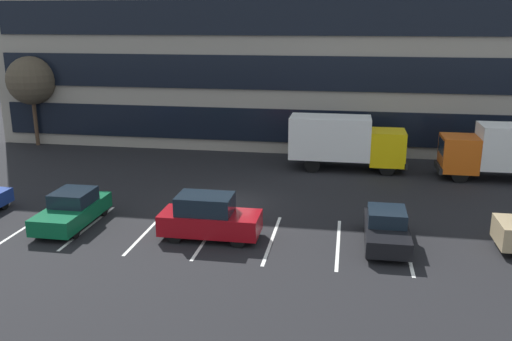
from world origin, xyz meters
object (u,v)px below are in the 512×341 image
Objects in this scene: sedan_black at (386,229)px; bare_tree at (31,81)px; box_truck_yellow at (344,140)px; suv_maroon at (209,217)px; sedan_forest at (73,209)px; box_truck_orange at (506,149)px.

bare_tree is at bearing 149.03° from sedan_black.
box_truck_yellow is 1.71× the size of sedan_black.
suv_maroon is at bearing -175.88° from sedan_black.
box_truck_yellow is at bearing 99.38° from sedan_black.
box_truck_yellow reaches higher than sedan_forest.
suv_maroon reaches higher than sedan_black.
bare_tree reaches higher than box_truck_orange.
box_truck_yellow is 11.85m from sedan_black.
bare_tree reaches higher than suv_maroon.
box_truck_yellow is (-9.20, 0.77, 0.03)m from box_truck_orange.
sedan_black is (7.43, 0.54, -0.22)m from suv_maroon.
bare_tree reaches higher than box_truck_yellow.
sedan_forest is 13.92m from sedan_black.
bare_tree is at bearing 125.61° from sedan_forest.
suv_maroon is (-5.51, -12.17, -0.94)m from box_truck_yellow.
bare_tree is (-24.54, 14.73, 4.06)m from sedan_black.
sedan_black is at bearing -80.62° from box_truck_yellow.
bare_tree is (-10.63, 14.84, 4.02)m from sedan_forest.
suv_maroon is 7.46m from sedan_black.
box_truck_orange reaches higher than sedan_forest.
sedan_black is at bearing -30.97° from bare_tree.
sedan_forest is 18.69m from bare_tree.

